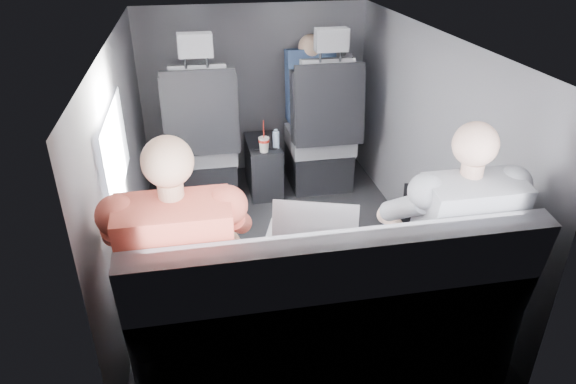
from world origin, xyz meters
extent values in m
plane|color=black|center=(0.00, 0.00, 0.00)|extent=(2.60, 2.60, 0.00)
plane|color=#B2B2AD|center=(0.00, 0.00, 1.35)|extent=(2.60, 2.60, 0.00)
cube|color=#56565B|center=(-0.90, 0.00, 0.68)|extent=(0.02, 2.60, 1.35)
cube|color=#56565B|center=(0.90, 0.00, 0.68)|extent=(0.02, 2.60, 1.35)
cube|color=#56565B|center=(0.00, 1.30, 0.68)|extent=(1.80, 0.02, 1.35)
cube|color=#56565B|center=(0.00, -1.30, 0.68)|extent=(1.80, 0.02, 1.35)
cube|color=white|center=(-0.88, -0.30, 0.90)|extent=(0.02, 0.75, 0.42)
cube|color=black|center=(0.45, 0.67, 0.80)|extent=(0.35, 0.11, 0.59)
cube|color=black|center=(-0.45, 0.92, 0.15)|extent=(0.46, 0.48, 0.30)
cube|color=slate|center=(-0.45, 0.90, 0.38)|extent=(0.48, 0.46, 0.14)
cube|color=slate|center=(-0.45, 0.70, 0.75)|extent=(0.38, 0.18, 0.61)
cube|color=black|center=(-0.67, 0.70, 0.72)|extent=(0.08, 0.21, 0.53)
cube|color=black|center=(-0.23, 0.70, 0.72)|extent=(0.08, 0.21, 0.53)
cube|color=black|center=(-0.45, 0.64, 0.74)|extent=(0.50, 0.11, 0.58)
cube|color=slate|center=(-0.45, 0.66, 1.19)|extent=(0.22, 0.10, 0.15)
cube|color=black|center=(0.45, 0.92, 0.15)|extent=(0.46, 0.48, 0.30)
cube|color=slate|center=(0.45, 0.90, 0.38)|extent=(0.48, 0.46, 0.14)
cube|color=slate|center=(0.45, 0.70, 0.75)|extent=(0.38, 0.18, 0.61)
cube|color=black|center=(0.23, 0.70, 0.72)|extent=(0.08, 0.21, 0.53)
cube|color=black|center=(0.67, 0.70, 0.72)|extent=(0.08, 0.21, 0.53)
cube|color=black|center=(0.45, 0.64, 0.74)|extent=(0.50, 0.11, 0.58)
cube|color=slate|center=(0.45, 0.66, 1.19)|extent=(0.22, 0.10, 0.15)
cube|color=black|center=(0.00, 0.88, 0.20)|extent=(0.24, 0.48, 0.40)
cylinder|color=black|center=(-0.05, 0.76, 0.41)|extent=(0.09, 0.09, 0.01)
cylinder|color=black|center=(0.06, 0.76, 0.41)|extent=(0.09, 0.09, 0.01)
cube|color=slate|center=(0.00, -1.02, 0.23)|extent=(1.60, 0.50, 0.45)
cube|color=slate|center=(0.00, -1.25, 0.68)|extent=(1.60, 0.17, 0.47)
cylinder|color=red|center=(-0.02, 0.70, 0.49)|extent=(0.08, 0.08, 0.02)
cylinder|color=white|center=(-0.02, 0.70, 0.51)|extent=(0.08, 0.08, 0.01)
cylinder|color=red|center=(-0.02, 0.70, 0.58)|extent=(0.01, 0.01, 0.13)
cylinder|color=#AFD3ED|center=(0.08, 0.75, 0.46)|extent=(0.05, 0.05, 0.13)
cylinder|color=#AFD3ED|center=(0.08, 0.75, 0.54)|extent=(0.03, 0.03, 0.02)
cube|color=white|center=(-0.56, -0.69, 0.59)|extent=(0.42, 0.38, 0.02)
cube|color=silver|center=(-0.56, -0.71, 0.60)|extent=(0.31, 0.26, 0.00)
cube|color=white|center=(-0.56, -0.62, 0.60)|extent=(0.11, 0.10, 0.00)
cube|color=white|center=(-0.56, -0.85, 0.71)|extent=(0.33, 0.24, 0.23)
cube|color=white|center=(-0.56, -0.84, 0.71)|extent=(0.28, 0.20, 0.20)
cube|color=silver|center=(-0.03, -0.76, 0.59)|extent=(0.43, 0.36, 0.02)
cube|color=silver|center=(-0.03, -0.77, 0.60)|extent=(0.33, 0.23, 0.00)
cube|color=silver|center=(-0.03, -0.68, 0.60)|extent=(0.12, 0.09, 0.00)
cube|color=silver|center=(-0.03, -0.92, 0.72)|extent=(0.37, 0.19, 0.24)
cube|color=white|center=(-0.03, -0.91, 0.72)|extent=(0.33, 0.16, 0.21)
cube|color=black|center=(0.58, -0.70, 0.59)|extent=(0.41, 0.34, 0.02)
cube|color=black|center=(0.58, -0.72, 0.60)|extent=(0.32, 0.22, 0.00)
cube|color=black|center=(0.58, -0.63, 0.60)|extent=(0.12, 0.08, 0.00)
cube|color=black|center=(0.58, -0.86, 0.71)|extent=(0.36, 0.18, 0.23)
cube|color=white|center=(0.58, -0.85, 0.71)|extent=(0.31, 0.15, 0.20)
cube|color=#38373D|center=(-0.71, -0.90, 0.52)|extent=(0.15, 0.45, 0.13)
cube|color=#38373D|center=(-0.48, -0.90, 0.52)|extent=(0.15, 0.45, 0.13)
cube|color=#38373D|center=(-0.71, -0.67, 0.23)|extent=(0.13, 0.13, 0.45)
cube|color=#38373D|center=(-0.48, -0.67, 0.23)|extent=(0.13, 0.13, 0.45)
cube|color=#CD5A43|center=(-0.59, -1.10, 0.76)|extent=(0.41, 0.27, 0.55)
sphere|color=tan|center=(-0.59, -1.07, 1.16)|extent=(0.18, 0.18, 0.18)
cylinder|color=tan|center=(-0.80, -0.82, 0.67)|extent=(0.11, 0.28, 0.12)
cylinder|color=tan|center=(-0.39, -0.82, 0.67)|extent=(0.11, 0.28, 0.12)
cube|color=navy|center=(0.45, -0.90, 0.51)|extent=(0.15, 0.43, 0.13)
cube|color=navy|center=(0.67, -0.90, 0.51)|extent=(0.15, 0.43, 0.13)
cube|color=navy|center=(0.45, -0.67, 0.23)|extent=(0.13, 0.13, 0.45)
cube|color=navy|center=(0.67, -0.67, 0.23)|extent=(0.13, 0.13, 0.45)
cube|color=gray|center=(0.56, -1.10, 0.75)|extent=(0.39, 0.26, 0.53)
sphere|color=tan|center=(0.56, -1.07, 1.13)|extent=(0.18, 0.18, 0.18)
cylinder|color=tan|center=(0.36, -0.82, 0.67)|extent=(0.11, 0.27, 0.12)
cylinder|color=tan|center=(0.75, -0.82, 0.67)|extent=(0.11, 0.27, 0.12)
cube|color=navy|center=(0.41, 1.08, 0.78)|extent=(0.37, 0.24, 0.54)
sphere|color=tan|center=(0.41, 1.10, 1.05)|extent=(0.18, 0.18, 0.18)
cube|color=navy|center=(0.41, 1.14, 0.49)|extent=(0.31, 0.37, 0.11)
camera|label=1|loc=(-0.49, -2.72, 1.89)|focal=32.00mm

